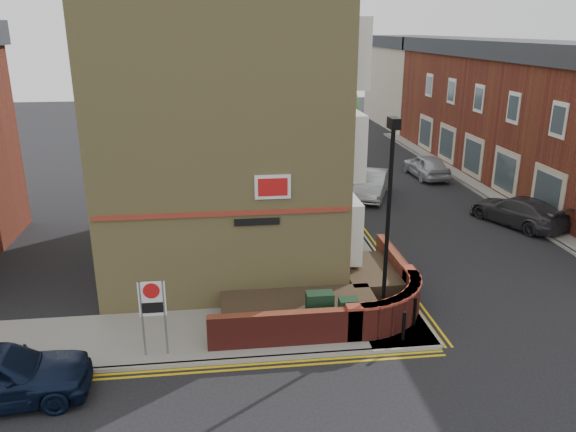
# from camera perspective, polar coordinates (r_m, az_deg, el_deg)

# --- Properties ---
(ground) EXTENTS (120.00, 120.00, 0.00)m
(ground) POSITION_cam_1_polar(r_m,az_deg,el_deg) (16.20, 5.07, -13.94)
(ground) COLOR black
(ground) RESTS_ON ground
(pavement_corner) EXTENTS (13.00, 3.00, 0.12)m
(pavement_corner) POSITION_cam_1_polar(r_m,az_deg,el_deg) (17.16, -7.76, -11.79)
(pavement_corner) COLOR gray
(pavement_corner) RESTS_ON ground
(pavement_main) EXTENTS (2.00, 32.00, 0.12)m
(pavement_main) POSITION_cam_1_polar(r_m,az_deg,el_deg) (30.98, 2.62, 2.39)
(pavement_main) COLOR gray
(pavement_main) RESTS_ON ground
(pavement_far) EXTENTS (4.00, 40.00, 0.12)m
(pavement_far) POSITION_cam_1_polar(r_m,az_deg,el_deg) (32.02, 23.37, 1.39)
(pavement_far) COLOR gray
(pavement_far) RESTS_ON ground
(kerb_side) EXTENTS (13.00, 0.15, 0.12)m
(kerb_side) POSITION_cam_1_polar(r_m,az_deg,el_deg) (15.88, -7.79, -14.52)
(kerb_side) COLOR gray
(kerb_side) RESTS_ON ground
(kerb_main_near) EXTENTS (0.15, 32.00, 0.12)m
(kerb_main_near) POSITION_cam_1_polar(r_m,az_deg,el_deg) (31.16, 4.43, 2.45)
(kerb_main_near) COLOR gray
(kerb_main_near) RESTS_ON ground
(kerb_main_far) EXTENTS (0.15, 40.00, 0.12)m
(kerb_main_far) POSITION_cam_1_polar(r_m,az_deg,el_deg) (31.06, 20.18, 1.29)
(kerb_main_far) COLOR gray
(kerb_main_far) RESTS_ON ground
(yellow_lines_side) EXTENTS (13.00, 0.28, 0.01)m
(yellow_lines_side) POSITION_cam_1_polar(r_m,az_deg,el_deg) (15.70, -7.78, -15.18)
(yellow_lines_side) COLOR gold
(yellow_lines_side) RESTS_ON ground
(yellow_lines_main) EXTENTS (0.28, 32.00, 0.01)m
(yellow_lines_main) POSITION_cam_1_polar(r_m,az_deg,el_deg) (31.23, 4.88, 2.37)
(yellow_lines_main) COLOR gold
(yellow_lines_main) RESTS_ON ground
(corner_building) EXTENTS (8.95, 10.40, 13.60)m
(corner_building) POSITION_cam_1_polar(r_m,az_deg,el_deg) (21.47, -6.60, 11.88)
(corner_building) COLOR tan
(corner_building) RESTS_ON ground
(garden_wall) EXTENTS (6.80, 6.00, 1.20)m
(garden_wall) POSITION_cam_1_polar(r_m,az_deg,el_deg) (18.31, 3.44, -9.78)
(garden_wall) COLOR maroon
(garden_wall) RESTS_ON ground
(lamppost) EXTENTS (0.25, 0.50, 6.30)m
(lamppost) POSITION_cam_1_polar(r_m,az_deg,el_deg) (16.16, 10.09, -1.03)
(lamppost) COLOR black
(lamppost) RESTS_ON pavement_corner
(utility_cabinet_large) EXTENTS (0.80, 0.45, 1.20)m
(utility_cabinet_large) POSITION_cam_1_polar(r_m,az_deg,el_deg) (16.88, 3.21, -9.62)
(utility_cabinet_large) COLOR black
(utility_cabinet_large) RESTS_ON pavement_corner
(utility_cabinet_small) EXTENTS (0.55, 0.40, 1.10)m
(utility_cabinet_small) POSITION_cam_1_polar(r_m,az_deg,el_deg) (16.80, 6.12, -10.05)
(utility_cabinet_small) COLOR black
(utility_cabinet_small) RESTS_ON pavement_corner
(bollard_near) EXTENTS (0.11, 0.11, 0.90)m
(bollard_near) POSITION_cam_1_polar(r_m,az_deg,el_deg) (16.73, 11.68, -10.88)
(bollard_near) COLOR black
(bollard_near) RESTS_ON pavement_corner
(bollard_far) EXTENTS (0.11, 0.11, 0.90)m
(bollard_far) POSITION_cam_1_polar(r_m,az_deg,el_deg) (17.57, 12.74, -9.43)
(bollard_far) COLOR black
(bollard_far) RESTS_ON pavement_corner
(zone_sign) EXTENTS (0.72, 0.07, 2.20)m
(zone_sign) POSITION_cam_1_polar(r_m,az_deg,el_deg) (15.64, -13.60, -8.76)
(zone_sign) COLOR slate
(zone_sign) RESTS_ON pavement_corner
(far_terrace) EXTENTS (5.40, 30.40, 8.00)m
(far_terrace) POSITION_cam_1_polar(r_m,az_deg,el_deg) (35.34, 23.14, 9.56)
(far_terrace) COLOR maroon
(far_terrace) RESTS_ON ground
(far_terrace_cream) EXTENTS (5.40, 12.40, 8.00)m
(far_terrace_cream) POSITION_cam_1_polar(r_m,az_deg,el_deg) (54.44, 12.12, 13.30)
(far_terrace_cream) COLOR #B7A997
(far_terrace_cream) RESTS_ON ground
(tree_near) EXTENTS (3.64, 3.65, 6.70)m
(tree_near) POSITION_cam_1_polar(r_m,az_deg,el_deg) (28.12, 3.43, 10.40)
(tree_near) COLOR #382B1E
(tree_near) RESTS_ON pavement_main
(tree_mid) EXTENTS (4.03, 4.03, 7.42)m
(tree_mid) POSITION_cam_1_polar(r_m,az_deg,el_deg) (35.90, 1.10, 13.00)
(tree_mid) COLOR #382B1E
(tree_mid) RESTS_ON pavement_main
(tree_far) EXTENTS (3.81, 3.81, 7.00)m
(tree_far) POSITION_cam_1_polar(r_m,az_deg,el_deg) (43.83, -0.41, 13.65)
(tree_far) COLOR #382B1E
(tree_far) RESTS_ON pavement_main
(traffic_light_assembly) EXTENTS (0.20, 0.16, 4.20)m
(traffic_light_assembly) POSITION_cam_1_polar(r_m,az_deg,el_deg) (39.16, 1.05, 9.91)
(traffic_light_assembly) COLOR black
(traffic_light_assembly) RESTS_ON pavement_main
(silver_car_near) EXTENTS (3.10, 4.59, 1.43)m
(silver_car_near) POSITION_cam_1_polar(r_m,az_deg,el_deg) (30.48, 8.47, 3.21)
(silver_car_near) COLOR #9EA0A5
(silver_car_near) RESTS_ON ground
(red_car_main) EXTENTS (3.57, 5.21, 1.32)m
(red_car_main) POSITION_cam_1_polar(r_m,az_deg,el_deg) (36.74, 3.62, 5.93)
(red_car_main) COLOR maroon
(red_car_main) RESTS_ON ground
(grey_car_far) EXTENTS (3.55, 5.01, 1.35)m
(grey_car_far) POSITION_cam_1_polar(r_m,az_deg,el_deg) (27.95, 22.32, 0.49)
(grey_car_far) COLOR #302F34
(grey_car_far) RESTS_ON ground
(silver_car_far) EXTENTS (1.87, 4.22, 1.41)m
(silver_car_far) POSITION_cam_1_polar(r_m,az_deg,el_deg) (35.28, 13.88, 4.96)
(silver_car_far) COLOR #B1B3BA
(silver_car_far) RESTS_ON ground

